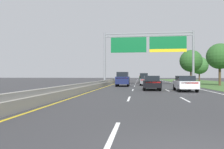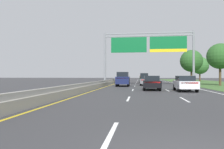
% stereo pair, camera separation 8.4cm
% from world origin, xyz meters
% --- Properties ---
extents(ground_plane, '(220.00, 220.00, 0.00)m').
position_xyz_m(ground_plane, '(0.00, 35.00, 0.00)').
color(ground_plane, '#333335').
extents(lane_striping, '(11.96, 106.00, 0.01)m').
position_xyz_m(lane_striping, '(0.00, 34.54, 0.00)').
color(lane_striping, white).
rests_on(lane_striping, ground).
extents(median_barrier_concrete, '(0.60, 110.00, 0.85)m').
position_xyz_m(median_barrier_concrete, '(-6.60, 35.00, 0.35)').
color(median_barrier_concrete, '#99968E').
rests_on(median_barrier_concrete, ground).
extents(overhead_sign_gantry, '(15.06, 0.42, 8.98)m').
position_xyz_m(overhead_sign_gantry, '(0.30, 32.12, 6.40)').
color(overhead_sign_gantry, gray).
rests_on(overhead_sign_gantry, ground).
extents(pickup_truck_red, '(2.02, 5.41, 2.20)m').
position_xyz_m(pickup_truck_red, '(-0.08, 50.85, 1.07)').
color(pickup_truck_red, maroon).
rests_on(pickup_truck_red, ground).
extents(car_white_right_lane_sedan, '(1.85, 4.41, 1.57)m').
position_xyz_m(car_white_right_lane_sedan, '(3.48, 18.40, 0.82)').
color(car_white_right_lane_sedan, silver).
rests_on(car_white_right_lane_sedan, ground).
extents(car_darkgreen_centre_lane_suv, '(1.92, 4.71, 2.11)m').
position_xyz_m(car_darkgreen_centre_lane_suv, '(-0.19, 42.88, 1.10)').
color(car_darkgreen_centre_lane_suv, '#193D23').
rests_on(car_darkgreen_centre_lane_suv, ground).
extents(car_grey_centre_lane_sedan, '(1.87, 4.42, 1.57)m').
position_xyz_m(car_grey_centre_lane_sedan, '(-0.14, 31.41, 0.82)').
color(car_grey_centre_lane_sedan, slate).
rests_on(car_grey_centre_lane_sedan, ground).
extents(car_navy_left_lane_suv, '(1.98, 4.73, 2.11)m').
position_xyz_m(car_navy_left_lane_suv, '(-3.59, 27.76, 1.10)').
color(car_navy_left_lane_suv, '#161E47').
rests_on(car_navy_left_lane_suv, ground).
extents(car_black_centre_lane_sedan, '(1.85, 4.41, 1.57)m').
position_xyz_m(car_black_centre_lane_sedan, '(0.20, 19.81, 0.82)').
color(car_black_centre_lane_sedan, black).
rests_on(car_black_centre_lane_sedan, ground).
extents(roadside_tree_mid, '(4.05, 4.05, 6.67)m').
position_xyz_m(roadside_tree_mid, '(11.45, 31.39, 4.63)').
color(roadside_tree_mid, '#4C3823').
rests_on(roadside_tree_mid, ground).
extents(roadside_tree_far, '(4.78, 4.78, 7.18)m').
position_xyz_m(roadside_tree_far, '(10.00, 44.05, 4.78)').
color(roadside_tree_far, '#4C3823').
rests_on(roadside_tree_far, ground).
extents(roadside_tree_distant, '(4.64, 4.64, 6.63)m').
position_xyz_m(roadside_tree_distant, '(14.80, 55.46, 4.30)').
color(roadside_tree_distant, '#4C3823').
rests_on(roadside_tree_distant, ground).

